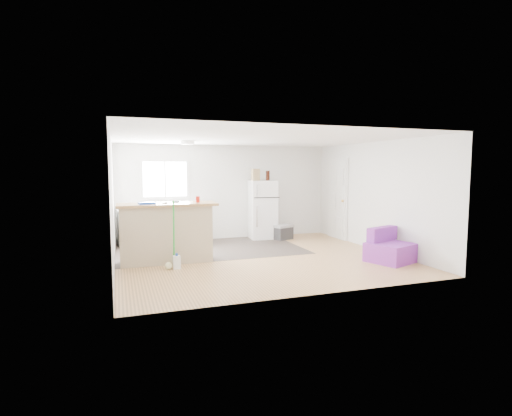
{
  "coord_description": "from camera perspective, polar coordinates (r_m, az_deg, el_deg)",
  "views": [
    {
      "loc": [
        -2.66,
        -7.47,
        1.8
      ],
      "look_at": [
        0.19,
        0.7,
        0.95
      ],
      "focal_mm": 28.0,
      "sensor_mm": 36.0,
      "label": 1
    }
  ],
  "objects": [
    {
      "name": "interior_door",
      "position": [
        10.54,
        11.6,
        1.23
      ],
      "size": [
        0.11,
        0.92,
        2.1
      ],
      "color": "white",
      "rests_on": "right_wall"
    },
    {
      "name": "blue_tray",
      "position": [
        7.7,
        -15.33,
        0.68
      ],
      "size": [
        0.33,
        0.26,
        0.04
      ],
      "primitive_type": "cube",
      "rotation": [
        0.0,
        0.0,
        0.13
      ],
      "color": "blue",
      "rests_on": "peninsula"
    },
    {
      "name": "refrigerator",
      "position": [
        10.33,
        0.95,
        -0.22
      ],
      "size": [
        0.72,
        0.69,
        1.5
      ],
      "rotation": [
        0.0,
        0.0,
        -0.09
      ],
      "color": "white",
      "rests_on": "floor"
    },
    {
      "name": "cardboard_box",
      "position": [
        10.13,
        -0.06,
        4.78
      ],
      "size": [
        0.22,
        0.14,
        0.3
      ],
      "primitive_type": "cube",
      "rotation": [
        0.0,
        0.0,
        0.19
      ],
      "color": "#A0885B",
      "rests_on": "refrigerator"
    },
    {
      "name": "cleaner_jug",
      "position": [
        7.39,
        -11.26,
        -7.58
      ],
      "size": [
        0.13,
        0.1,
        0.29
      ],
      "rotation": [
        0.0,
        0.0,
        0.02
      ],
      "color": "white",
      "rests_on": "floor"
    },
    {
      "name": "peninsula",
      "position": [
        7.89,
        -12.7,
        -3.42
      ],
      "size": [
        1.88,
        0.74,
        1.15
      ],
      "rotation": [
        0.0,
        0.0,
        -0.02
      ],
      "color": "tan",
      "rests_on": "floor"
    },
    {
      "name": "room",
      "position": [
        7.96,
        0.39,
        1.28
      ],
      "size": [
        5.51,
        5.01,
        2.41
      ],
      "color": "olive",
      "rests_on": "ground"
    },
    {
      "name": "window",
      "position": [
        10.02,
        -12.87,
        4.04
      ],
      "size": [
        1.18,
        0.06,
        0.98
      ],
      "color": "white",
      "rests_on": "back_wall"
    },
    {
      "name": "kitchen_cabinets",
      "position": [
        9.81,
        -13.58,
        -2.54
      ],
      "size": [
        1.97,
        0.78,
        1.13
      ],
      "rotation": [
        0.0,
        0.0,
        0.09
      ],
      "color": "white",
      "rests_on": "floor"
    },
    {
      "name": "tool_b",
      "position": [
        7.74,
        -12.89,
        0.72
      ],
      "size": [
        0.11,
        0.06,
        0.03
      ],
      "primitive_type": "cube",
      "rotation": [
        0.0,
        0.0,
        0.22
      ],
      "color": "black",
      "rests_on": "peninsula"
    },
    {
      "name": "tool_a",
      "position": [
        7.95,
        -11.41,
        0.89
      ],
      "size": [
        0.15,
        0.09,
        0.03
      ],
      "primitive_type": "cube",
      "rotation": [
        0.0,
        0.0,
        -0.29
      ],
      "color": "black",
      "rests_on": "peninsula"
    },
    {
      "name": "bottle_left",
      "position": [
        10.2,
        1.61,
        4.65
      ],
      "size": [
        0.09,
        0.09,
        0.25
      ],
      "primitive_type": "cylinder",
      "rotation": [
        0.0,
        0.0,
        -0.36
      ],
      "color": "#351309",
      "rests_on": "refrigerator"
    },
    {
      "name": "ceiling_fixture",
      "position": [
        8.81,
        -9.75,
        9.18
      ],
      "size": [
        0.3,
        0.3,
        0.07
      ],
      "primitive_type": "cylinder",
      "color": "white",
      "rests_on": "ceiling"
    },
    {
      "name": "vinyl_zone",
      "position": [
        9.11,
        -6.6,
        -5.8
      ],
      "size": [
        4.05,
        2.5,
        0.0
      ],
      "primitive_type": "cube",
      "color": "#342C27",
      "rests_on": "floor"
    },
    {
      "name": "bottle_right",
      "position": [
        10.31,
        1.77,
        4.66
      ],
      "size": [
        0.08,
        0.08,
        0.25
      ],
      "primitive_type": "cylinder",
      "rotation": [
        0.0,
        0.0,
        0.1
      ],
      "color": "#351309",
      "rests_on": "refrigerator"
    },
    {
      "name": "purple_seat",
      "position": [
        8.22,
        18.5,
        -5.64
      ],
      "size": [
        0.99,
        0.98,
        0.65
      ],
      "rotation": [
        0.0,
        0.0,
        0.34
      ],
      "color": "purple",
      "rests_on": "floor"
    },
    {
      "name": "cooler",
      "position": [
        10.26,
        3.84,
        -3.43
      ],
      "size": [
        0.58,
        0.49,
        0.38
      ],
      "rotation": [
        0.0,
        0.0,
        0.38
      ],
      "color": "#2A2A2C",
      "rests_on": "floor"
    },
    {
      "name": "mop",
      "position": [
        7.4,
        -12.16,
        -6.74
      ],
      "size": [
        0.22,
        0.35,
        1.25
      ],
      "rotation": [
        0.0,
        0.0,
        -0.09
      ],
      "color": "green",
      "rests_on": "floor"
    },
    {
      "name": "red_cup",
      "position": [
        7.89,
        -8.32,
        1.24
      ],
      "size": [
        0.1,
        0.1,
        0.12
      ],
      "primitive_type": "cylinder",
      "rotation": [
        0.0,
        0.0,
        -0.3
      ],
      "color": "red",
      "rests_on": "peninsula"
    }
  ]
}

